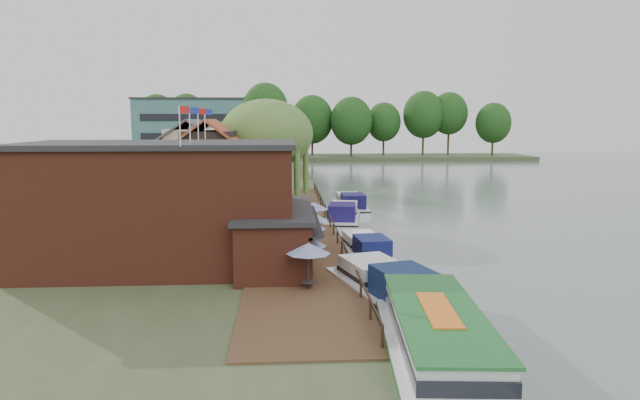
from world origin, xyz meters
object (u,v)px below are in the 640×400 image
object	(u,v)px
cruiser_3	(351,203)
willow	(267,156)
umbrella_2	(310,239)
umbrella_4	(296,225)
hotel_block	(211,133)
swan	(396,322)
cottage_c	(241,157)
cruiser_2	(343,214)
umbrella_3	(313,230)
tour_boat	(441,353)
cruiser_1	(365,248)
pub	(197,204)
umbrella_1	(308,258)
umbrella_5	(314,218)
cruiser_0	(386,285)
umbrella_0	(309,266)
cottage_a	(211,171)
cottage_b	(194,162)

from	to	relation	value
cruiser_3	willow	bearing A→B (deg)	-159.69
umbrella_2	umbrella_4	size ratio (longest dim) A/B	1.00
hotel_block	swan	size ratio (longest dim) A/B	57.73
cottage_c	cruiser_2	distance (m)	20.83
umbrella_3	umbrella_4	world-z (taller)	same
tour_boat	cruiser_1	bearing A→B (deg)	94.98
pub	umbrella_3	xyz separation A→B (m)	(6.93, 3.77, -2.36)
umbrella_1	cruiser_3	xyz separation A→B (m)	(5.41, 26.87, -1.09)
pub	umbrella_5	bearing A→B (deg)	49.87
pub	cruiser_1	bearing A→B (deg)	19.24
cottage_c	umbrella_5	size ratio (longest dim) A/B	3.58
umbrella_1	tour_boat	distance (m)	11.50
cottage_c	umbrella_2	distance (m)	33.83
hotel_block	cruiser_0	xyz separation A→B (m)	(18.13, -76.68, -5.85)
umbrella_3	cruiser_0	size ratio (longest dim) A/B	0.22
cottage_c	umbrella_2	xyz separation A→B (m)	(6.61, -33.04, -2.96)
willow	umbrella_0	size ratio (longest dim) A/B	4.39
umbrella_0	cruiser_1	distance (m)	10.09
cruiser_0	umbrella_4	bearing A→B (deg)	93.98
hotel_block	cottage_a	distance (m)	56.47
umbrella_4	cruiser_2	world-z (taller)	umbrella_4
cottage_c	cruiser_3	distance (m)	16.50
cottage_b	umbrella_4	xyz separation A→B (m)	(9.91, -19.13, -2.96)
cottage_c	umbrella_5	xyz separation A→B (m)	(7.25, -25.40, -2.96)
cottage_a	cottage_c	distance (m)	19.03
cottage_c	umbrella_5	bearing A→B (deg)	-74.07
hotel_block	cottage_c	distance (m)	37.90
umbrella_2	umbrella_5	size ratio (longest dim) A/B	1.00
cottage_a	umbrella_0	bearing A→B (deg)	-70.45
swan	umbrella_0	bearing A→B (deg)	146.49
pub	hotel_block	xyz separation A→B (m)	(-8.00, 71.00, 2.50)
hotel_block	cruiser_0	size ratio (longest dim) A/B	2.39
willow	umbrella_0	xyz separation A→B (m)	(2.77, -25.47, -3.93)
cottage_a	umbrella_5	distance (m)	10.85
hotel_block	willow	bearing A→B (deg)	-77.29
umbrella_3	cottage_a	bearing A→B (deg)	125.22
cruiser_3	swan	size ratio (longest dim) A/B	22.44
hotel_block	umbrella_4	xyz separation A→B (m)	(13.91, -65.13, -4.86)
cottage_b	cruiser_1	bearing A→B (deg)	-55.95
umbrella_0	umbrella_3	xyz separation A→B (m)	(0.66, 9.23, 0.00)
cruiser_1	cruiser_2	world-z (taller)	cruiser_2
pub	umbrella_4	distance (m)	8.66
cottage_b	swan	size ratio (longest dim) A/B	21.82
cruiser_2	tour_boat	distance (m)	30.76
cottage_b	cottage_c	world-z (taller)	same
hotel_block	cruiser_2	bearing A→B (deg)	-71.52
pub	umbrella_2	distance (m)	7.09
umbrella_3	tour_boat	bearing A→B (deg)	-78.84
cruiser_3	swan	world-z (taller)	cruiser_3
cottage_b	umbrella_1	bearing A→B (deg)	-70.28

